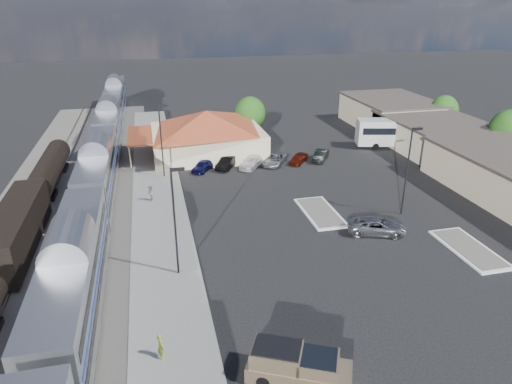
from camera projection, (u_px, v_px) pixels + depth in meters
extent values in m
plane|color=black|center=(289.00, 226.00, 43.97)|extent=(280.00, 280.00, 0.00)
cube|color=#4C4944|center=(69.00, 213.00, 46.62)|extent=(16.00, 100.00, 0.12)
cube|color=gray|center=(160.00, 212.00, 46.74)|extent=(5.50, 92.00, 0.18)
cube|color=silver|center=(74.00, 278.00, 30.36)|extent=(3.00, 20.00, 5.00)
cube|color=black|center=(80.00, 312.00, 31.43)|extent=(2.20, 16.00, 0.60)
cube|color=silver|center=(99.00, 171.00, 49.17)|extent=(3.00, 20.00, 5.00)
cube|color=black|center=(102.00, 195.00, 50.24)|extent=(2.20, 16.00, 0.60)
cube|color=silver|center=(109.00, 124.00, 67.98)|extent=(3.00, 20.00, 5.00)
cube|color=black|center=(112.00, 142.00, 69.05)|extent=(2.20, 16.00, 0.60)
cube|color=silver|center=(116.00, 97.00, 86.79)|extent=(3.00, 20.00, 5.00)
cube|color=black|center=(117.00, 111.00, 87.86)|extent=(2.20, 16.00, 0.60)
cube|color=black|center=(17.00, 228.00, 38.81)|extent=(2.80, 14.00, 3.60)
cube|color=black|center=(21.00, 248.00, 39.55)|extent=(2.20, 12.00, 0.60)
cylinder|color=black|center=(50.00, 167.00, 53.19)|extent=(2.80, 14.00, 2.80)
cube|color=black|center=(52.00, 182.00, 53.89)|extent=(2.20, 12.00, 0.60)
cube|color=beige|center=(208.00, 142.00, 63.80)|extent=(15.00, 12.00, 3.60)
pyramid|color=maroon|center=(207.00, 120.00, 62.59)|extent=(15.30, 12.24, 2.60)
cube|color=maroon|center=(140.00, 135.00, 61.27)|extent=(3.20, 9.60, 0.25)
cube|color=#C6B28C|center=(439.00, 137.00, 65.30)|extent=(12.00, 18.00, 4.00)
cube|color=#3F3833|center=(441.00, 122.00, 64.46)|extent=(12.40, 18.40, 0.30)
cube|color=#C6B28C|center=(390.00, 113.00, 77.75)|extent=(12.00, 16.00, 4.50)
cube|color=#3F3833|center=(392.00, 99.00, 76.81)|extent=(12.40, 16.40, 0.30)
cube|color=silver|center=(320.00, 213.00, 46.58)|extent=(3.30, 7.50, 0.15)
cube|color=#4C4944|center=(320.00, 212.00, 46.55)|extent=(2.70, 6.90, 0.10)
cube|color=silver|center=(469.00, 249.00, 39.77)|extent=(3.30, 7.50, 0.15)
cube|color=#4C4944|center=(469.00, 248.00, 39.73)|extent=(2.70, 6.90, 0.10)
cylinder|color=black|center=(175.00, 224.00, 34.48)|extent=(0.16, 0.16, 9.00)
cube|color=black|center=(178.00, 169.00, 32.90)|extent=(1.00, 0.25, 0.22)
cylinder|color=black|center=(161.00, 142.00, 54.19)|extent=(0.16, 0.16, 9.00)
cube|color=black|center=(163.00, 106.00, 52.60)|extent=(1.00, 0.25, 0.22)
cylinder|color=black|center=(407.00, 172.00, 44.78)|extent=(0.16, 0.16, 9.00)
cube|color=black|center=(417.00, 129.00, 43.19)|extent=(1.00, 0.25, 0.22)
cylinder|color=#382314|center=(504.00, 150.00, 61.43)|extent=(0.30, 0.30, 2.86)
ellipsoid|color=#194E16|center=(508.00, 130.00, 60.34)|extent=(4.94, 4.94, 5.46)
cylinder|color=#382314|center=(442.00, 126.00, 74.03)|extent=(0.30, 0.30, 2.55)
ellipsoid|color=#194E16|center=(444.00, 110.00, 73.06)|extent=(4.41, 4.41, 4.87)
cylinder|color=#382314|center=(250.00, 130.00, 70.95)|extent=(0.30, 0.30, 2.73)
ellipsoid|color=#194E16|center=(250.00, 114.00, 69.91)|extent=(4.71, 4.71, 5.21)
cube|color=#9A815E|center=(299.00, 372.00, 25.99)|extent=(6.24, 4.52, 0.96)
cube|color=#9A815E|center=(299.00, 361.00, 25.70)|extent=(2.91, 2.82, 1.02)
cube|color=#9A815E|center=(300.00, 360.00, 25.65)|extent=(3.44, 3.07, 1.18)
cylinder|color=black|center=(333.00, 367.00, 26.55)|extent=(0.83, 0.61, 0.77)
cylinder|color=black|center=(263.00, 381.00, 25.58)|extent=(0.83, 0.61, 0.77)
cylinder|color=black|center=(270.00, 357.00, 27.32)|extent=(0.83, 0.61, 0.77)
imported|color=#93959A|center=(377.00, 226.00, 42.32)|extent=(5.95, 4.13, 1.51)
cube|color=white|center=(401.00, 132.00, 66.56)|extent=(13.18, 5.77, 3.65)
cube|color=black|center=(402.00, 129.00, 66.39)|extent=(12.19, 5.56, 0.97)
cylinder|color=black|center=(433.00, 147.00, 66.10)|extent=(1.02, 0.54, 0.97)
cylinder|color=black|center=(427.00, 142.00, 68.41)|extent=(1.02, 0.54, 0.97)
cylinder|color=black|center=(376.00, 147.00, 66.14)|extent=(1.02, 0.54, 0.97)
cylinder|color=black|center=(372.00, 142.00, 68.45)|extent=(1.02, 0.54, 0.97)
imported|color=#ADBD3B|center=(161.00, 346.00, 27.26)|extent=(0.57, 0.72, 1.73)
imported|color=silver|center=(150.00, 193.00, 48.74)|extent=(0.67, 0.85, 1.74)
imported|color=#0D0F44|center=(203.00, 166.00, 57.93)|extent=(3.60, 4.19, 1.36)
imported|color=black|center=(227.00, 163.00, 58.86)|extent=(3.77, 4.62, 1.48)
imported|color=white|center=(252.00, 161.00, 59.28)|extent=(4.54, 5.30, 1.46)
imported|color=gray|center=(275.00, 159.00, 60.25)|extent=(4.65, 5.44, 1.39)
imported|color=maroon|center=(299.00, 158.00, 60.68)|extent=(3.65, 3.93, 1.31)
imported|color=black|center=(320.00, 156.00, 61.62)|extent=(3.57, 4.33, 1.39)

